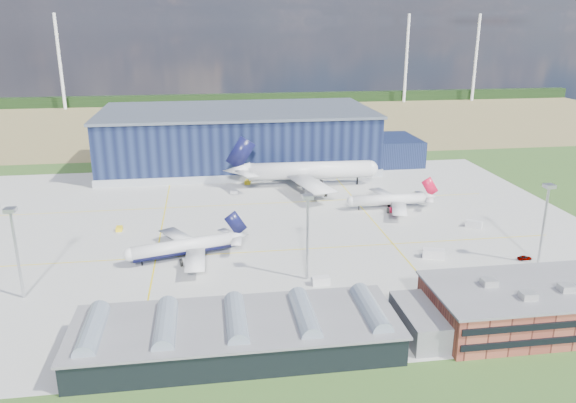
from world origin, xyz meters
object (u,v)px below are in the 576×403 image
at_px(airliner_widebody, 310,162).
at_px(light_mast_center, 308,224).
at_px(light_mast_west, 14,239).
at_px(light_mast_east, 546,211).
at_px(gse_tug_c, 248,182).
at_px(gse_cart_b, 234,192).
at_px(gse_van_c, 321,281).
at_px(airstair, 271,303).
at_px(airliner_red, 389,194).
at_px(gse_tug_b, 129,320).
at_px(airliner_navy, 182,239).
at_px(gse_van_a, 434,254).
at_px(car_a, 525,258).
at_px(hangar, 244,140).
at_px(gse_tug_a, 119,229).
at_px(car_b, 552,294).
at_px(gse_cart_a, 224,244).
at_px(ops_building, 534,305).
at_px(gse_van_b, 474,224).

bearing_deg(airliner_widebody, light_mast_center, -98.89).
relative_size(light_mast_west, light_mast_east, 1.00).
height_order(gse_tug_c, gse_cart_b, gse_tug_c).
height_order(gse_van_c, airstair, airstair).
height_order(airliner_red, gse_tug_b, airliner_red).
height_order(light_mast_west, airliner_navy, light_mast_west).
relative_size(light_mast_center, gse_van_a, 3.75).
bearing_deg(car_a, airliner_widebody, 28.82).
relative_size(hangar, airliner_widebody, 2.29).
distance_m(gse_tug_a, car_b, 127.06).
bearing_deg(light_mast_east, car_b, -111.84).
relative_size(light_mast_west, airliner_navy, 0.63).
height_order(light_mast_east, gse_van_c, light_mast_east).
height_order(airliner_widebody, gse_cart_b, airliner_widebody).
distance_m(gse_van_a, gse_van_c, 37.06).
distance_m(gse_cart_a, gse_tug_c, 67.14).
xyz_separation_m(airliner_widebody, gse_tug_c, (-24.63, 7.00, -9.53)).
bearing_deg(airliner_red, airstair, 54.37).
distance_m(gse_tug_a, gse_van_c, 73.46).
distance_m(light_mast_west, light_mast_east, 135.00).
relative_size(light_mast_west, gse_cart_a, 7.67).
relative_size(light_mast_west, gse_tug_b, 7.59).
relative_size(gse_van_a, gse_cart_b, 2.13).
bearing_deg(ops_building, airliner_widebody, 103.93).
bearing_deg(airliner_navy, car_a, 155.90).
bearing_deg(car_b, gse_tug_c, 45.38).
height_order(light_mast_center, airliner_red, light_mast_center).
bearing_deg(car_a, gse_cart_a, 73.96).
height_order(hangar, gse_cart_b, hangar).
relative_size(light_mast_west, gse_van_c, 5.08).
xyz_separation_m(light_mast_east, car_b, (-7.21, -18.00, -14.84)).
bearing_deg(car_b, gse_van_a, 51.50).
bearing_deg(airstair, gse_tug_b, -173.40).
relative_size(light_mast_east, gse_tug_b, 7.59).
bearing_deg(ops_building, gse_van_c, 147.97).
distance_m(gse_van_c, car_b, 56.77).
distance_m(light_mast_west, gse_cart_b, 97.67).
bearing_deg(light_mast_east, ops_building, -123.68).
distance_m(gse_tug_a, gse_van_b, 114.63).
height_order(hangar, car_a, hangar).
bearing_deg(light_mast_center, airliner_red, 53.21).
height_order(airliner_widebody, gse_tug_a, airliner_widebody).
relative_size(ops_building, light_mast_east, 2.00).
xyz_separation_m(light_mast_east, airliner_red, (-26.11, 52.00, -9.87)).
bearing_deg(gse_cart_b, gse_tug_a, 137.87).
distance_m(hangar, light_mast_east, 144.23).
relative_size(hangar, gse_van_a, 23.65).
height_order(gse_tug_a, airstair, airstair).
distance_m(ops_building, car_b, 18.03).
xyz_separation_m(light_mast_west, gse_tug_c, (61.86, 92.00, -14.66)).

